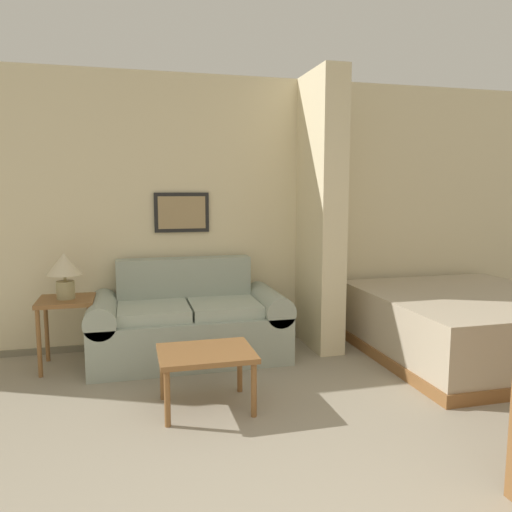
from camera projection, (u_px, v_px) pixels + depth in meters
name	position (u px, v px, depth m)	size (l,w,h in m)	color
wall_back	(219.00, 212.00, 4.94)	(7.54, 0.16, 2.60)	beige
wall_partition_pillar	(320.00, 212.00, 4.75)	(0.24, 0.73, 2.60)	beige
couch	(189.00, 323.00, 4.51)	(1.75, 0.84, 0.88)	#99A393
coffee_table	(206.00, 358.00, 3.45)	(0.65, 0.52, 0.41)	brown
side_table	(67.00, 310.00, 4.24)	(0.46, 0.46, 0.60)	brown
table_lamp	(65.00, 268.00, 4.19)	(0.29, 0.29, 0.39)	tan
bed	(468.00, 324.00, 4.58)	(1.80, 1.92, 0.58)	brown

